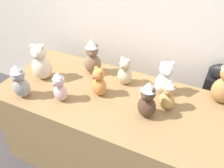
# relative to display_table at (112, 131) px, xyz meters

# --- Properties ---
(wall_back) EXTENTS (7.00, 0.08, 2.60)m
(wall_back) POSITION_rel_display_table_xyz_m (0.00, 0.64, 0.91)
(wall_back) COLOR silver
(wall_back) RESTS_ON ground_plane
(display_table) EXTENTS (1.77, 0.78, 0.77)m
(display_table) POSITION_rel_display_table_xyz_m (0.00, 0.00, 0.00)
(display_table) COLOR olive
(display_table) RESTS_ON ground_plane
(instrument_case) EXTENTS (0.29, 0.14, 0.95)m
(instrument_case) POSITION_rel_display_table_xyz_m (0.75, 0.52, 0.09)
(instrument_case) COLOR black
(instrument_case) RESTS_ON ground_plane
(teddy_bear_ash) EXTENTS (0.14, 0.13, 0.28)m
(teddy_bear_ash) POSITION_rel_display_table_xyz_m (-0.61, -0.27, 0.52)
(teddy_bear_ash) COLOR gray
(teddy_bear_ash) RESTS_ON display_table
(teddy_bear_sand) EXTENTS (0.14, 0.13, 0.24)m
(teddy_bear_sand) POSITION_rel_display_table_xyz_m (0.02, 0.19, 0.50)
(teddy_bear_sand) COLOR #CCB78E
(teddy_bear_sand) RESTS_ON display_table
(teddy_bear_cocoa) EXTENTS (0.16, 0.14, 0.29)m
(teddy_bear_cocoa) POSITION_rel_display_table_xyz_m (0.29, -0.08, 0.53)
(teddy_bear_cocoa) COLOR #4C3323
(teddy_bear_cocoa) RESTS_ON display_table
(teddy_bear_mocha) EXTENTS (0.18, 0.17, 0.32)m
(teddy_bear_mocha) POSITION_rel_display_table_xyz_m (-0.28, 0.22, 0.54)
(teddy_bear_mocha) COLOR #7F6047
(teddy_bear_mocha) RESTS_ON display_table
(teddy_bear_cream) EXTENTS (0.20, 0.18, 0.32)m
(teddy_bear_cream) POSITION_rel_display_table_xyz_m (-0.62, -0.02, 0.53)
(teddy_bear_cream) COLOR beige
(teddy_bear_cream) RESTS_ON display_table
(teddy_bear_ginger) EXTENTS (0.16, 0.15, 0.24)m
(teddy_bear_ginger) POSITION_rel_display_table_xyz_m (-0.10, -0.01, 0.50)
(teddy_bear_ginger) COLOR #D17F3D
(teddy_bear_ginger) RESTS_ON display_table
(teddy_bear_snow) EXTENTS (0.18, 0.17, 0.28)m
(teddy_bear_snow) POSITION_rel_display_table_xyz_m (0.33, 0.21, 0.51)
(teddy_bear_snow) COLOR white
(teddy_bear_snow) RESTS_ON display_table
(teddy_bear_blush) EXTENTS (0.13, 0.12, 0.24)m
(teddy_bear_blush) POSITION_rel_display_table_xyz_m (-0.32, -0.19, 0.51)
(teddy_bear_blush) COLOR beige
(teddy_bear_blush) RESTS_ON display_table
(teddy_bear_honey) EXTENTS (0.12, 0.10, 0.25)m
(teddy_bear_honey) POSITION_rel_display_table_xyz_m (0.39, 0.05, 0.51)
(teddy_bear_honey) COLOR tan
(teddy_bear_honey) RESTS_ON display_table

